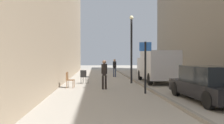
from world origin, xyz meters
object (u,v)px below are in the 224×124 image
(pedestrian_mid_block, at_px, (115,67))
(street_sign_post, at_px, (145,63))
(cafe_chair_near_window, at_px, (69,79))
(lamp_post, at_px, (131,45))
(delivery_van, at_px, (157,66))
(parked_car, at_px, (209,84))
(pedestrian_main_foreground, at_px, (104,72))
(cafe_chair_by_doorway, at_px, (84,76))

(pedestrian_mid_block, height_order, street_sign_post, street_sign_post)
(pedestrian_mid_block, xyz_separation_m, cafe_chair_near_window, (-3.37, -7.36, -0.42))
(pedestrian_mid_block, distance_m, lamp_post, 5.54)
(street_sign_post, relative_size, lamp_post, 0.55)
(delivery_van, height_order, parked_car, delivery_van)
(pedestrian_main_foreground, distance_m, cafe_chair_near_window, 2.24)
(lamp_post, relative_size, cafe_chair_near_window, 5.06)
(lamp_post, bearing_deg, pedestrian_main_foreground, -125.02)
(pedestrian_main_foreground, distance_m, street_sign_post, 2.67)
(pedestrian_main_foreground, relative_size, lamp_post, 0.35)
(pedestrian_main_foreground, bearing_deg, delivery_van, 41.23)
(pedestrian_main_foreground, height_order, street_sign_post, street_sign_post)
(street_sign_post, height_order, cafe_chair_by_doorway, street_sign_post)
(delivery_van, height_order, cafe_chair_by_doorway, delivery_van)
(parked_car, bearing_deg, cafe_chair_by_doorway, 126.60)
(pedestrian_mid_block, xyz_separation_m, cafe_chair_by_doorway, (-2.58, -5.25, -0.42))
(delivery_van, relative_size, parked_car, 1.25)
(pedestrian_mid_block, xyz_separation_m, street_sign_post, (0.68, -9.80, 0.58))
(pedestrian_main_foreground, relative_size, street_sign_post, 0.64)
(delivery_van, distance_m, street_sign_post, 5.48)
(parked_car, bearing_deg, lamp_post, 105.00)
(pedestrian_mid_block, relative_size, delivery_van, 0.31)
(pedestrian_main_foreground, bearing_deg, parked_car, -42.01)
(lamp_post, distance_m, cafe_chair_near_window, 5.12)
(pedestrian_main_foreground, height_order, pedestrian_mid_block, pedestrian_mid_block)
(pedestrian_main_foreground, relative_size, delivery_van, 0.31)
(pedestrian_main_foreground, relative_size, pedestrian_mid_block, 0.99)
(pedestrian_mid_block, distance_m, parked_car, 12.30)
(delivery_van, bearing_deg, street_sign_post, -109.98)
(pedestrian_main_foreground, xyz_separation_m, parked_car, (4.15, -3.86, -0.25))
(pedestrian_main_foreground, xyz_separation_m, delivery_van, (3.99, 3.39, 0.27))
(pedestrian_main_foreground, height_order, parked_car, pedestrian_main_foreground)
(pedestrian_main_foreground, xyz_separation_m, street_sign_post, (1.98, -1.69, 0.59))
(pedestrian_mid_block, bearing_deg, parked_car, -61.18)
(pedestrian_main_foreground, bearing_deg, cafe_chair_near_window, 161.03)
(cafe_chair_by_doorway, bearing_deg, delivery_van, 26.15)
(pedestrian_main_foreground, relative_size, cafe_chair_by_doorway, 1.77)
(parked_car, distance_m, cafe_chair_near_window, 7.74)
(cafe_chair_near_window, bearing_deg, pedestrian_main_foreground, 76.65)
(lamp_post, height_order, cafe_chair_near_window, lamp_post)
(cafe_chair_near_window, bearing_deg, delivery_van, 120.05)
(cafe_chair_by_doorway, bearing_deg, cafe_chair_near_window, -90.08)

